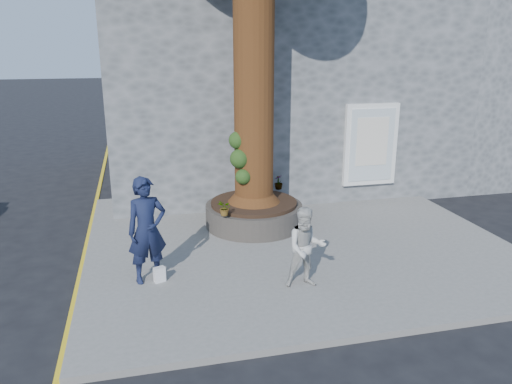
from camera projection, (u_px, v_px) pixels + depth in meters
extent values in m
plane|color=black|center=(238.00, 268.00, 10.00)|extent=(120.00, 120.00, 0.00)
cube|color=slate|center=(294.00, 240.00, 11.25)|extent=(9.00, 8.00, 0.12)
cube|color=yellow|center=(83.00, 262.00, 10.25)|extent=(0.10, 30.00, 0.01)
cube|color=#535658|center=(268.00, 85.00, 16.41)|extent=(10.00, 8.00, 6.00)
cube|color=white|center=(371.00, 145.00, 13.40)|extent=(1.50, 0.12, 2.20)
cube|color=silver|center=(372.00, 145.00, 13.35)|extent=(1.25, 0.04, 1.95)
cube|color=silver|center=(372.00, 142.00, 13.30)|extent=(0.90, 0.02, 1.30)
cube|color=#535658|center=(479.00, 81.00, 18.20)|extent=(6.00, 8.00, 6.00)
cylinder|color=black|center=(254.00, 215.00, 11.93)|extent=(2.30, 2.30, 0.52)
cylinder|color=black|center=(254.00, 203.00, 11.85)|extent=(2.04, 2.04, 0.08)
cylinder|color=#402310|center=(254.00, 36.00, 10.76)|extent=(0.90, 0.90, 7.50)
cone|color=#402310|center=(254.00, 187.00, 11.74)|extent=(1.24, 1.24, 0.70)
sphere|color=#1D3C14|center=(240.00, 159.00, 11.25)|extent=(0.44, 0.44, 0.44)
sphere|color=#1D3C14|center=(243.00, 177.00, 11.28)|extent=(0.36, 0.36, 0.36)
sphere|color=#1D3C14|center=(237.00, 140.00, 11.24)|extent=(0.40, 0.40, 0.40)
imported|color=#141A37|center=(147.00, 230.00, 8.94)|extent=(0.81, 0.64, 1.97)
imported|color=beige|center=(306.00, 248.00, 8.80)|extent=(0.77, 0.63, 1.47)
cube|color=white|center=(160.00, 274.00, 9.12)|extent=(0.23, 0.18, 0.28)
imported|color=gray|center=(259.00, 198.00, 11.46)|extent=(0.21, 0.15, 0.38)
imported|color=gray|center=(253.00, 183.00, 12.61)|extent=(0.32, 0.32, 0.42)
imported|color=gray|center=(279.00, 182.00, 12.77)|extent=(0.28, 0.28, 0.37)
imported|color=gray|center=(225.00, 208.00, 10.80)|extent=(0.36, 0.38, 0.34)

